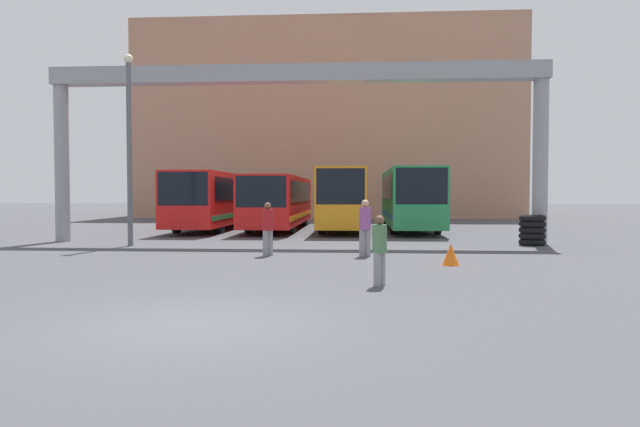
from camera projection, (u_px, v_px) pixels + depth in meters
name	position (u px, v px, depth m)	size (l,w,h in m)	color
ground_plane	(191.00, 324.00, 9.02)	(200.00, 200.00, 0.00)	#47474C
building_backdrop	(329.00, 126.00, 51.55)	(32.19, 12.00, 16.33)	tan
overhead_gantry	(294.00, 100.00, 23.49)	(20.52, 0.80, 7.33)	gray
bus_slot_0	(214.00, 197.00, 32.29)	(2.62, 11.73, 3.15)	red
bus_slot_1	(279.00, 199.00, 32.40)	(2.59, 12.43, 2.97)	red
bus_slot_2	(344.00, 196.00, 31.77)	(2.44, 11.67, 3.30)	orange
bus_slot_3	(409.00, 196.00, 31.90)	(2.57, 12.42, 3.32)	#268C4C
pedestrian_far_center	(268.00, 227.00, 18.79)	(0.37, 0.37, 1.76)	gray
pedestrian_near_center	(380.00, 249.00, 12.66)	(0.33, 0.33, 1.58)	gray
pedestrian_mid_left	(365.00, 226.00, 18.61)	(0.38, 0.38, 1.85)	gray
traffic_cone	(451.00, 255.00, 16.31)	(0.49, 0.49, 0.62)	orange
tire_stack	(532.00, 230.00, 22.58)	(1.04, 1.04, 1.20)	black
lamp_post	(129.00, 141.00, 22.12)	(0.36, 0.36, 7.44)	#595B60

